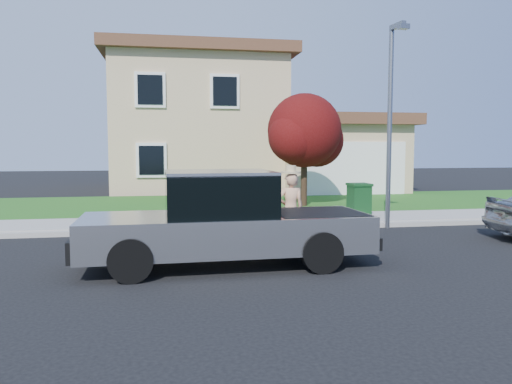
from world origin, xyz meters
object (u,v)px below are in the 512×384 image
(trash_bin, at_px, (359,200))
(street_lamp, at_px, (391,114))
(woman, at_px, (291,208))
(ornamental_tree, at_px, (305,134))
(pickup_truck, at_px, (225,222))

(trash_bin, distance_m, street_lamp, 2.73)
(woman, xyz_separation_m, street_lamp, (3.15, 1.89, 2.17))
(ornamental_tree, xyz_separation_m, street_lamp, (0.99, -4.63, 0.40))
(pickup_truck, bearing_deg, street_lamp, 35.00)
(woman, distance_m, street_lamp, 4.27)
(pickup_truck, distance_m, woman, 2.25)
(pickup_truck, xyz_separation_m, street_lamp, (4.75, 3.48, 2.20))
(trash_bin, bearing_deg, street_lamp, -77.77)
(ornamental_tree, height_order, trash_bin, ornamental_tree)
(ornamental_tree, distance_m, street_lamp, 4.75)
(pickup_truck, distance_m, trash_bin, 6.55)
(woman, relative_size, street_lamp, 0.33)
(ornamental_tree, relative_size, trash_bin, 4.10)
(trash_bin, relative_size, street_lamp, 0.18)
(pickup_truck, height_order, ornamental_tree, ornamental_tree)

